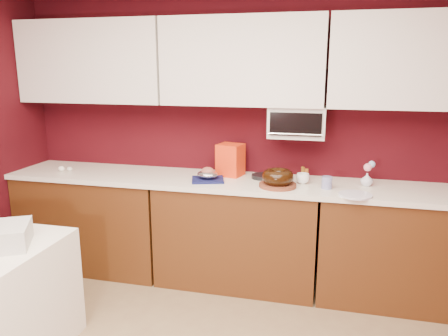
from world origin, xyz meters
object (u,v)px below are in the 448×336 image
at_px(toaster_oven, 297,122).
at_px(flower_vase, 367,179).
at_px(coffee_mug, 303,177).
at_px(blue_jar, 327,183).
at_px(bundt_cake, 278,177).
at_px(foil_ham_nest, 208,174).
at_px(pandoro_box, 230,160).

relative_size(toaster_oven, flower_vase, 3.92).
height_order(coffee_mug, blue_jar, coffee_mug).
height_order(bundt_cake, coffee_mug, bundt_cake).
xyz_separation_m(coffee_mug, blue_jar, (0.19, -0.11, -0.00)).
bearing_deg(coffee_mug, foil_ham_nest, -172.20).
height_order(toaster_oven, flower_vase, toaster_oven).
relative_size(pandoro_box, coffee_mug, 2.74).
distance_m(bundt_cake, coffee_mug, 0.24).
xyz_separation_m(pandoro_box, blue_jar, (0.81, -0.23, -0.09)).
xyz_separation_m(toaster_oven, foil_ham_nest, (-0.69, -0.25, -0.42)).
height_order(bundt_cake, pandoro_box, pandoro_box).
height_order(coffee_mug, flower_vase, flower_vase).
distance_m(bundt_cake, blue_jar, 0.37).
bearing_deg(foil_ham_nest, bundt_cake, -4.32).
relative_size(toaster_oven, blue_jar, 4.76).
xyz_separation_m(toaster_oven, flower_vase, (0.56, -0.09, -0.42)).
relative_size(foil_ham_nest, blue_jar, 1.86).
bearing_deg(blue_jar, coffee_mug, 150.57).
distance_m(bundt_cake, foil_ham_nest, 0.58).
bearing_deg(coffee_mug, bundt_cake, -140.97).
height_order(bundt_cake, flower_vase, bundt_cake).
distance_m(pandoro_box, blue_jar, 0.85).
bearing_deg(pandoro_box, toaster_oven, 15.95).
xyz_separation_m(blue_jar, flower_vase, (0.30, 0.16, 0.01)).
bearing_deg(toaster_oven, coffee_mug, -63.13).
relative_size(toaster_oven, pandoro_box, 1.65).
bearing_deg(blue_jar, pandoro_box, 164.33).
relative_size(pandoro_box, blue_jar, 2.87).
height_order(toaster_oven, bundt_cake, toaster_oven).
xyz_separation_m(foil_ham_nest, flower_vase, (1.25, 0.16, 0.00)).
xyz_separation_m(toaster_oven, pandoro_box, (-0.55, -0.02, -0.34)).
bearing_deg(foil_ham_nest, coffee_mug, 7.80).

